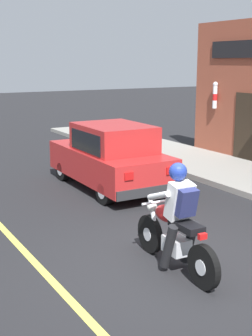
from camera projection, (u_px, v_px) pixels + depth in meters
ground_plane at (178, 267)px, 7.00m from camera, size 80.00×80.00×0.00m
lane_stripe at (2, 228)px, 8.64m from camera, size 0.12×19.80×0.01m
motorcycle_with_rider at (176, 226)px, 6.79m from camera, size 0.56×2.02×1.62m
car_hatchback at (110, 157)px, 11.20m from camera, size 1.70×3.81×1.57m
traffic_cone at (158, 147)px, 14.31m from camera, size 0.36×0.36×0.60m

